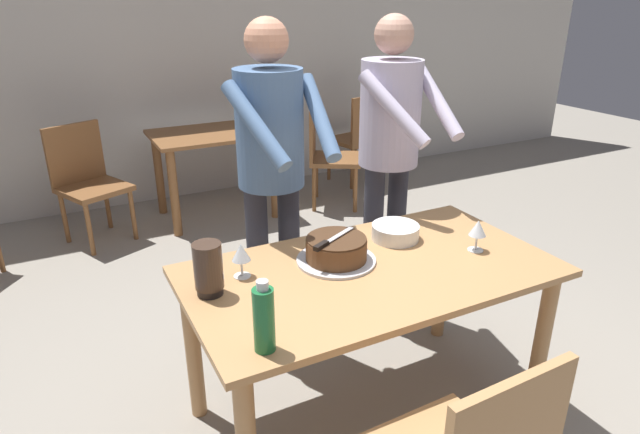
{
  "coord_description": "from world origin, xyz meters",
  "views": [
    {
      "loc": [
        -1.11,
        -1.69,
        1.81
      ],
      "look_at": [
        -0.1,
        0.27,
        0.9
      ],
      "focal_mm": 30.57,
      "sensor_mm": 36.0,
      "label": 1
    }
  ],
  "objects_px": {
    "water_bottle": "(264,319)",
    "cake_knife": "(327,243)",
    "person_cutting_cake": "(272,160)",
    "background_table": "(214,151)",
    "person_standing_beside": "(390,142)",
    "background_chair_2": "(327,152)",
    "hurricane_lamp": "(208,269)",
    "main_dining_table": "(370,292)",
    "cake_on_platter": "(336,251)",
    "background_chair_3": "(88,179)",
    "plate_stack": "(395,232)",
    "wine_glass_far": "(241,254)",
    "wine_glass_near": "(478,229)",
    "background_chair_0": "(360,135)"
  },
  "relations": [
    {
      "from": "person_standing_beside",
      "to": "background_chair_2",
      "type": "height_order",
      "value": "person_standing_beside"
    },
    {
      "from": "cake_knife",
      "to": "plate_stack",
      "type": "xyz_separation_m",
      "value": [
        0.42,
        0.11,
        -0.08
      ]
    },
    {
      "from": "cake_knife",
      "to": "water_bottle",
      "type": "relative_size",
      "value": 1.0
    },
    {
      "from": "cake_on_platter",
      "to": "background_chair_2",
      "type": "height_order",
      "value": "background_chair_2"
    },
    {
      "from": "plate_stack",
      "to": "person_cutting_cake",
      "type": "distance_m",
      "value": 0.68
    },
    {
      "from": "hurricane_lamp",
      "to": "person_standing_beside",
      "type": "relative_size",
      "value": 0.12
    },
    {
      "from": "wine_glass_near",
      "to": "water_bottle",
      "type": "relative_size",
      "value": 0.58
    },
    {
      "from": "water_bottle",
      "to": "hurricane_lamp",
      "type": "xyz_separation_m",
      "value": [
        -0.05,
        0.42,
        -0.01
      ]
    },
    {
      "from": "hurricane_lamp",
      "to": "main_dining_table",
      "type": "bearing_deg",
      "value": -9.18
    },
    {
      "from": "main_dining_table",
      "to": "cake_knife",
      "type": "height_order",
      "value": "cake_knife"
    },
    {
      "from": "cake_knife",
      "to": "wine_glass_near",
      "type": "height_order",
      "value": "wine_glass_near"
    },
    {
      "from": "person_cutting_cake",
      "to": "person_standing_beside",
      "type": "distance_m",
      "value": 0.7
    },
    {
      "from": "cake_on_platter",
      "to": "plate_stack",
      "type": "bearing_deg",
      "value": 11.87
    },
    {
      "from": "person_cutting_cake",
      "to": "hurricane_lamp",
      "type": "bearing_deg",
      "value": -132.63
    },
    {
      "from": "plate_stack",
      "to": "water_bottle",
      "type": "distance_m",
      "value": 1.0
    },
    {
      "from": "main_dining_table",
      "to": "background_table",
      "type": "distance_m",
      "value": 2.67
    },
    {
      "from": "person_cutting_cake",
      "to": "background_chair_2",
      "type": "height_order",
      "value": "person_cutting_cake"
    },
    {
      "from": "wine_glass_near",
      "to": "water_bottle",
      "type": "distance_m",
      "value": 1.13
    },
    {
      "from": "person_standing_beside",
      "to": "background_chair_3",
      "type": "xyz_separation_m",
      "value": [
        -1.4,
        1.98,
        -0.58
      ]
    },
    {
      "from": "person_standing_beside",
      "to": "background_table",
      "type": "distance_m",
      "value": 2.1
    },
    {
      "from": "person_standing_beside",
      "to": "background_table",
      "type": "height_order",
      "value": "person_standing_beside"
    },
    {
      "from": "water_bottle",
      "to": "main_dining_table",
      "type": "bearing_deg",
      "value": 27.61
    },
    {
      "from": "person_cutting_cake",
      "to": "background_table",
      "type": "bearing_deg",
      "value": 81.38
    },
    {
      "from": "person_cutting_cake",
      "to": "wine_glass_near",
      "type": "bearing_deg",
      "value": -45.87
    },
    {
      "from": "plate_stack",
      "to": "hurricane_lamp",
      "type": "distance_m",
      "value": 0.92
    },
    {
      "from": "hurricane_lamp",
      "to": "cake_knife",
      "type": "bearing_deg",
      "value": -1.92
    },
    {
      "from": "person_cutting_cake",
      "to": "background_chair_2",
      "type": "relative_size",
      "value": 1.91
    },
    {
      "from": "water_bottle",
      "to": "hurricane_lamp",
      "type": "height_order",
      "value": "water_bottle"
    },
    {
      "from": "hurricane_lamp",
      "to": "background_chair_0",
      "type": "height_order",
      "value": "hurricane_lamp"
    },
    {
      "from": "cake_on_platter",
      "to": "wine_glass_far",
      "type": "xyz_separation_m",
      "value": [
        -0.4,
        0.06,
        0.05
      ]
    },
    {
      "from": "plate_stack",
      "to": "background_table",
      "type": "bearing_deg",
      "value": 92.79
    },
    {
      "from": "wine_glass_far",
      "to": "person_standing_beside",
      "type": "xyz_separation_m",
      "value": [
        1.02,
        0.48,
        0.22
      ]
    },
    {
      "from": "wine_glass_near",
      "to": "background_chair_3",
      "type": "relative_size",
      "value": 0.16
    },
    {
      "from": "cake_knife",
      "to": "wine_glass_far",
      "type": "bearing_deg",
      "value": 165.06
    },
    {
      "from": "wine_glass_far",
      "to": "background_chair_2",
      "type": "bearing_deg",
      "value": 54.91
    },
    {
      "from": "plate_stack",
      "to": "background_table",
      "type": "distance_m",
      "value": 2.48
    },
    {
      "from": "hurricane_lamp",
      "to": "background_chair_2",
      "type": "xyz_separation_m",
      "value": [
        1.76,
        2.35,
        -0.37
      ]
    },
    {
      "from": "plate_stack",
      "to": "background_table",
      "type": "xyz_separation_m",
      "value": [
        -0.12,
        2.47,
        -0.21
      ]
    },
    {
      "from": "water_bottle",
      "to": "plate_stack",
      "type": "bearing_deg",
      "value": 30.83
    },
    {
      "from": "water_bottle",
      "to": "cake_knife",
      "type": "bearing_deg",
      "value": 42.71
    },
    {
      "from": "water_bottle",
      "to": "background_chair_3",
      "type": "xyz_separation_m",
      "value": [
        -0.28,
        2.95,
        -0.37
      ]
    },
    {
      "from": "background_table",
      "to": "background_chair_3",
      "type": "relative_size",
      "value": 1.11
    },
    {
      "from": "cake_knife",
      "to": "water_bottle",
      "type": "bearing_deg",
      "value": -137.29
    },
    {
      "from": "wine_glass_far",
      "to": "hurricane_lamp",
      "type": "bearing_deg",
      "value": -154.53
    },
    {
      "from": "plate_stack",
      "to": "person_standing_beside",
      "type": "distance_m",
      "value": 0.61
    },
    {
      "from": "wine_glass_far",
      "to": "water_bottle",
      "type": "distance_m",
      "value": 0.5
    },
    {
      "from": "cake_on_platter",
      "to": "background_chair_0",
      "type": "relative_size",
      "value": 0.38
    },
    {
      "from": "cake_knife",
      "to": "background_chair_3",
      "type": "xyz_separation_m",
      "value": [
        -0.71,
        2.55,
        -0.37
      ]
    },
    {
      "from": "wine_glass_far",
      "to": "cake_on_platter",
      "type": "bearing_deg",
      "value": -8.16
    },
    {
      "from": "person_cutting_cake",
      "to": "background_table",
      "type": "height_order",
      "value": "person_cutting_cake"
    }
  ]
}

